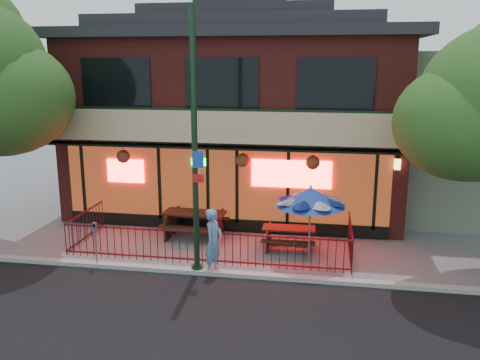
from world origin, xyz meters
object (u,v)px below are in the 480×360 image
object	(u,v)px
street_light	(195,160)
picnic_table_right	(289,235)
parking_meter_near	(95,237)
pedestrian	(214,241)
picnic_table_left	(194,221)
patio_umbrella	(310,197)

from	to	relation	value
street_light	picnic_table_right	size ratio (longest dim) A/B	4.26
street_light	parking_meter_near	size ratio (longest dim) A/B	5.37
pedestrian	parking_meter_near	xyz separation A→B (m)	(-3.36, -0.13, -0.03)
picnic_table_left	patio_umbrella	xyz separation A→B (m)	(3.80, -1.51, 1.38)
picnic_table_right	patio_umbrella	bearing A→B (deg)	-55.09
parking_meter_near	patio_umbrella	bearing A→B (deg)	13.08
pedestrian	picnic_table_left	bearing A→B (deg)	39.08
parking_meter_near	picnic_table_left	bearing A→B (deg)	53.89
street_light	parking_meter_near	xyz separation A→B (m)	(-2.90, -0.08, -2.27)
street_light	picnic_table_right	xyz separation A→B (m)	(2.35, 2.22, -2.69)
patio_umbrella	pedestrian	world-z (taller)	patio_umbrella
picnic_table_right	patio_umbrella	size ratio (longest dim) A/B	0.72
picnic_table_left	pedestrian	size ratio (longest dim) A/B	1.15
street_light	pedestrian	distance (m)	2.29
picnic_table_right	patio_umbrella	xyz separation A→B (m)	(0.65, -0.93, 1.49)
picnic_table_left	patio_umbrella	world-z (taller)	patio_umbrella
picnic_table_right	parking_meter_near	world-z (taller)	parking_meter_near
picnic_table_left	patio_umbrella	distance (m)	4.32
patio_umbrella	pedestrian	distance (m)	3.01
patio_umbrella	picnic_table_left	bearing A→B (deg)	158.35
pedestrian	parking_meter_near	bearing A→B (deg)	106.62
picnic_table_left	parking_meter_near	bearing A→B (deg)	-126.11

